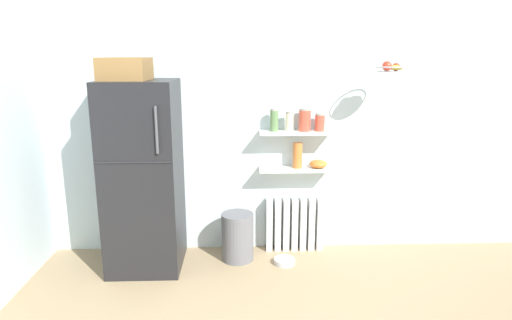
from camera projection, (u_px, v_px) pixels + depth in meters
name	position (u px, v px, depth m)	size (l,w,h in m)	color
back_wall	(266.00, 126.00, 4.46)	(7.04, 0.10, 2.60)	silver
refrigerator	(143.00, 172.00, 4.11)	(0.67, 0.74, 1.98)	black
radiator	(294.00, 224.00, 4.59)	(0.59, 0.12, 0.56)	white
wall_shelf_lower	(296.00, 169.00, 4.42)	(0.74, 0.22, 0.03)	white
wall_shelf_upper	(297.00, 132.00, 4.33)	(0.74, 0.22, 0.03)	white
storage_jar_0	(274.00, 120.00, 4.29)	(0.08, 0.08, 0.22)	#5B7F4C
storage_jar_1	(289.00, 122.00, 4.30)	(0.08, 0.08, 0.20)	beige
storage_jar_2	(305.00, 120.00, 4.30)	(0.12, 0.12, 0.22)	#C64C38
storage_jar_3	(320.00, 122.00, 4.31)	(0.10, 0.10, 0.18)	#C64C38
vase	(297.00, 155.00, 4.38)	(0.09, 0.09, 0.26)	#CC7033
shelf_bowl	(318.00, 164.00, 4.41)	(0.18, 0.18, 0.08)	orange
trash_bin	(238.00, 237.00, 4.37)	(0.32, 0.32, 0.48)	slate
pet_food_bowl	(285.00, 261.00, 4.32)	(0.21, 0.21, 0.05)	#B7B7BC
hanging_fruit_basket	(391.00, 68.00, 3.96)	(0.29, 0.29, 0.10)	#B2B2B7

